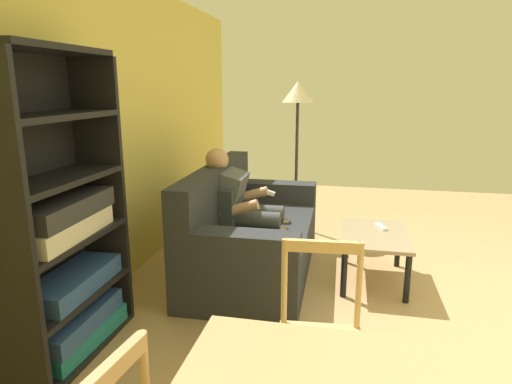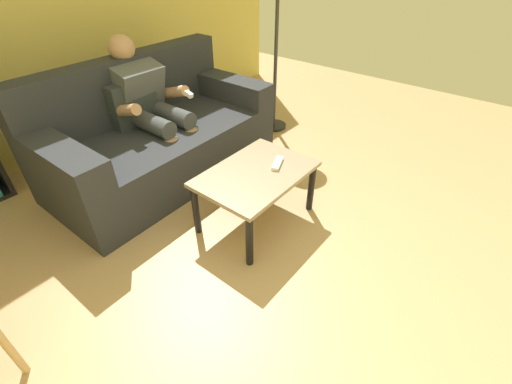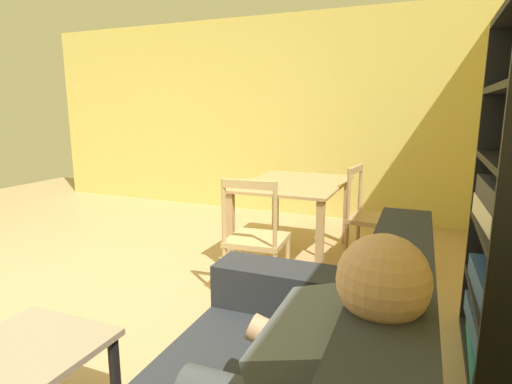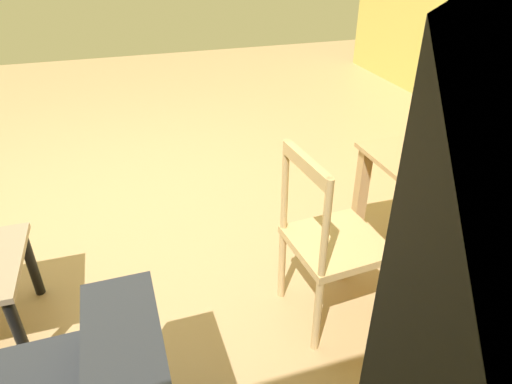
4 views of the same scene
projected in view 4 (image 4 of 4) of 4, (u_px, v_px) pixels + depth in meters
ground_plane at (121, 212)px, 3.14m from camera, size 9.12×9.12×0.00m
dining_table at (504, 181)px, 2.27m from camera, size 1.24×0.89×0.73m
dining_chair_facing_couch at (331, 242)px, 2.11m from camera, size 0.45×0.45×0.92m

